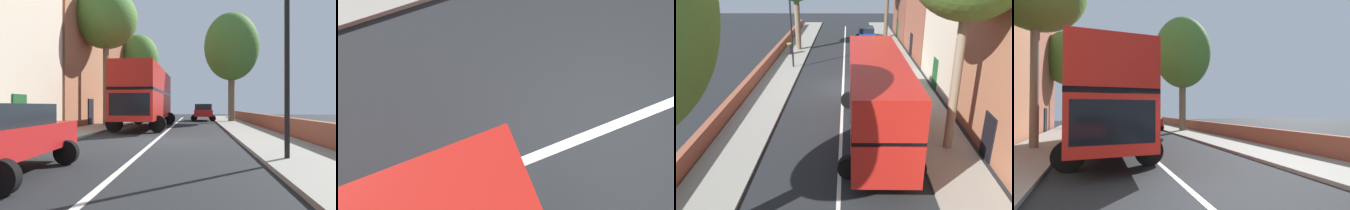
{
  "view_description": "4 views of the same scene",
  "coord_description": "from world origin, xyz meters",
  "views": [
    {
      "loc": [
        1.82,
        -13.46,
        1.56
      ],
      "look_at": [
        0.26,
        3.07,
        1.6
      ],
      "focal_mm": 32.31,
      "sensor_mm": 36.0,
      "label": 1
    },
    {
      "loc": [
        -0.87,
        2.29,
        5.54
      ],
      "look_at": [
        0.58,
        1.72,
        1.29
      ],
      "focal_mm": 36.21,
      "sensor_mm": 36.0,
      "label": 2
    },
    {
      "loc": [
        -0.31,
        22.59,
        7.89
      ],
      "look_at": [
        -0.15,
        7.33,
        1.61
      ],
      "focal_mm": 35.64,
      "sensor_mm": 36.0,
      "label": 3
    },
    {
      "loc": [
        -2.13,
        -4.25,
        1.96
      ],
      "look_at": [
        1.49,
        5.66,
        2.18
      ],
      "focal_mm": 24.79,
      "sensor_mm": 36.0,
      "label": 4
    }
  ],
  "objects": [
    {
      "name": "ground_plane",
      "position": [
        0.0,
        0.0,
        0.0
      ],
      "size": [
        84.0,
        84.0,
        0.0
      ],
      "primitive_type": "plane",
      "color": "black"
    },
    {
      "name": "road_centre_line",
      "position": [
        0.0,
        0.0,
        0.0
      ],
      "size": [
        0.16,
        54.0,
        0.01
      ],
      "primitive_type": "cube",
      "color": "silver",
      "rests_on": "ground"
    },
    {
      "name": "double_decker_bus",
      "position": [
        -1.7,
        7.51,
        2.35
      ],
      "size": [
        3.56,
        10.82,
        4.06
      ],
      "color": "red",
      "rests_on": "ground"
    },
    {
      "name": "parked_car_red_right_1",
      "position": [
        2.5,
        18.15,
        0.98
      ],
      "size": [
        2.53,
        4.58,
        1.73
      ],
      "color": "#AD1919",
      "rests_on": "ground"
    },
    {
      "name": "street_tree_right_1",
      "position": [
        5.09,
        15.42,
        7.08
      ],
      "size": [
        5.12,
        5.12,
        10.19
      ],
      "color": "brown",
      "rests_on": "sidewalk_right"
    },
    {
      "name": "street_tree_left_4",
      "position": [
        -5.06,
        22.32,
        7.27
      ],
      "size": [
        4.67,
        4.67,
        9.98
      ],
      "color": "#7A6B56",
      "rests_on": "sidewalk_left"
    }
  ]
}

